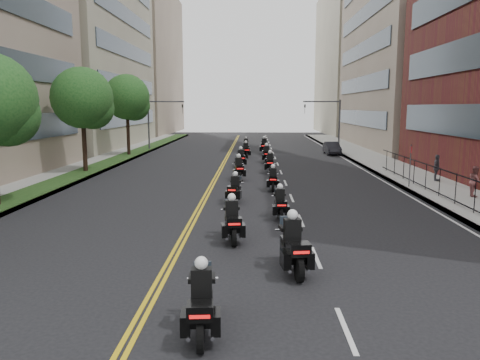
% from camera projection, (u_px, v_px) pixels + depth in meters
% --- Properties ---
extents(ground, '(160.00, 160.00, 0.00)m').
position_uv_depth(ground, '(201.00, 328.00, 10.36)').
color(ground, black).
rests_on(ground, ground).
extents(sidewalk_right, '(4.00, 90.00, 0.15)m').
position_uv_depth(sidewalk_right, '(400.00, 172.00, 34.68)').
color(sidewalk_right, gray).
rests_on(sidewalk_right, ground).
extents(sidewalk_left, '(4.00, 90.00, 0.15)m').
position_uv_depth(sidewalk_left, '(80.00, 170.00, 35.39)').
color(sidewalk_left, gray).
rests_on(sidewalk_left, ground).
extents(grass_strip, '(2.00, 90.00, 0.04)m').
position_uv_depth(grass_strip, '(90.00, 169.00, 35.35)').
color(grass_strip, '#143714').
rests_on(grass_strip, sidewalk_left).
extents(building_right_tan, '(15.11, 28.00, 30.00)m').
position_uv_depth(building_right_tan, '(428.00, 19.00, 54.80)').
color(building_right_tan, gray).
rests_on(building_right_tan, ground).
extents(building_right_far, '(15.00, 28.00, 26.00)m').
position_uv_depth(building_right_far, '(366.00, 61.00, 84.73)').
color(building_right_far, gray).
rests_on(building_right_far, ground).
extents(building_left_mid, '(16.11, 28.00, 34.00)m').
position_uv_depth(building_left_mid, '(61.00, 4.00, 55.76)').
color(building_left_mid, gray).
rests_on(building_left_mid, ground).
extents(building_left_far, '(16.00, 28.00, 26.00)m').
position_uv_depth(building_left_far, '(129.00, 62.00, 86.01)').
color(building_left_far, gray).
rests_on(building_left_far, ground).
extents(iron_fence, '(0.05, 28.00, 1.50)m').
position_uv_depth(iron_fence, '(465.00, 192.00, 21.75)').
color(iron_fence, black).
rests_on(iron_fence, sidewalk_right).
extents(street_trees, '(4.40, 38.40, 7.98)m').
position_uv_depth(street_trees, '(52.00, 102.00, 28.26)').
color(street_trees, '#311F15').
rests_on(street_trees, ground).
extents(traffic_signal_right, '(4.09, 0.20, 5.60)m').
position_uv_depth(traffic_signal_right, '(331.00, 117.00, 50.98)').
color(traffic_signal_right, '#3F3F44').
rests_on(traffic_signal_right, ground).
extents(traffic_signal_left, '(4.09, 0.20, 5.60)m').
position_uv_depth(traffic_signal_left, '(157.00, 117.00, 51.54)').
color(traffic_signal_left, '#3F3F44').
rests_on(traffic_signal_left, ground).
extents(motorcycle_0, '(0.60, 2.31, 1.70)m').
position_uv_depth(motorcycle_0, '(202.00, 305.00, 9.94)').
color(motorcycle_0, black).
rests_on(motorcycle_0, ground).
extents(motorcycle_1, '(0.77, 2.52, 1.87)m').
position_uv_depth(motorcycle_1, '(293.00, 248.00, 13.73)').
color(motorcycle_1, black).
rests_on(motorcycle_1, ground).
extents(motorcycle_2, '(0.70, 2.36, 1.74)m').
position_uv_depth(motorcycle_2, '(232.00, 222.00, 16.97)').
color(motorcycle_2, black).
rests_on(motorcycle_2, ground).
extents(motorcycle_3, '(0.48, 2.08, 1.53)m').
position_uv_depth(motorcycle_3, '(280.00, 205.00, 20.40)').
color(motorcycle_3, black).
rests_on(motorcycle_3, ground).
extents(motorcycle_4, '(0.66, 2.16, 1.59)m').
position_uv_depth(motorcycle_4, '(235.00, 190.00, 23.82)').
color(motorcycle_4, black).
rests_on(motorcycle_4, ground).
extents(motorcycle_5, '(0.49, 2.08, 1.53)m').
position_uv_depth(motorcycle_5, '(273.00, 180.00, 27.29)').
color(motorcycle_5, black).
rests_on(motorcycle_5, ground).
extents(motorcycle_6, '(0.69, 2.35, 1.74)m').
position_uv_depth(motorcycle_6, '(239.00, 169.00, 31.31)').
color(motorcycle_6, black).
rests_on(motorcycle_6, ground).
extents(motorcycle_7, '(0.54, 2.30, 1.70)m').
position_uv_depth(motorcycle_7, '(270.00, 164.00, 34.53)').
color(motorcycle_7, black).
rests_on(motorcycle_7, ground).
extents(motorcycle_8, '(0.66, 2.29, 1.69)m').
position_uv_depth(motorcycle_8, '(241.00, 159.00, 37.64)').
color(motorcycle_8, black).
rests_on(motorcycle_8, ground).
extents(motorcycle_9, '(0.54, 2.30, 1.70)m').
position_uv_depth(motorcycle_9, '(266.00, 155.00, 40.91)').
color(motorcycle_9, black).
rests_on(motorcycle_9, ground).
extents(motorcycle_10, '(0.67, 2.24, 1.66)m').
position_uv_depth(motorcycle_10, '(246.00, 151.00, 44.71)').
color(motorcycle_10, black).
rests_on(motorcycle_10, ground).
extents(motorcycle_11, '(0.63, 2.52, 1.86)m').
position_uv_depth(motorcycle_11, '(264.00, 147.00, 48.35)').
color(motorcycle_11, black).
rests_on(motorcycle_11, ground).
extents(motorcycle_12, '(0.50, 2.17, 1.60)m').
position_uv_depth(motorcycle_12, '(246.00, 146.00, 51.21)').
color(motorcycle_12, black).
rests_on(motorcycle_12, ground).
extents(parked_sedan, '(1.38, 3.90, 1.28)m').
position_uv_depth(parked_sedan, '(332.00, 148.00, 47.93)').
color(parked_sedan, black).
rests_on(parked_sedan, ground).
extents(pedestrian_b, '(0.79, 0.92, 1.62)m').
position_uv_depth(pedestrian_b, '(475.00, 181.00, 24.59)').
color(pedestrian_b, brown).
rests_on(pedestrian_b, sidewalk_right).
extents(pedestrian_c, '(0.85, 1.06, 1.68)m').
position_uv_depth(pedestrian_c, '(437.00, 168.00, 29.82)').
color(pedestrian_c, '#43424A').
rests_on(pedestrian_c, sidewalk_right).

